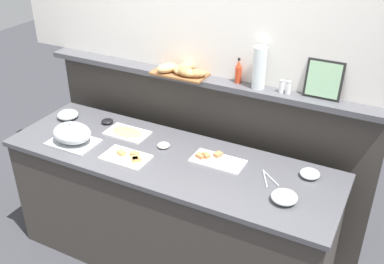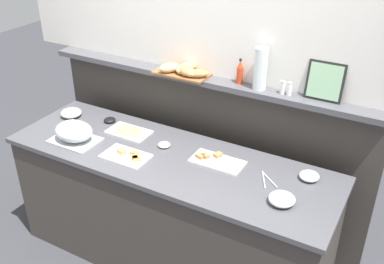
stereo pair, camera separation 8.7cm
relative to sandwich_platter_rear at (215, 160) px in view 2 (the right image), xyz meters
name	(u,v)px [view 2 (the right image)]	position (x,y,z in m)	size (l,w,h in m)	color
ground_plane	(207,214)	(-0.30, 0.50, -0.93)	(12.00, 12.00, 0.00)	#38383D
buffet_counter	(170,210)	(-0.30, -0.10, -0.47)	(2.32, 0.74, 0.92)	#3D3833
back_ledge_unit	(205,148)	(-0.30, 0.44, -0.23)	(2.58, 0.22, 1.33)	#3D3833
sandwich_platter_rear	(215,160)	(0.00, 0.00, 0.00)	(0.35, 0.18, 0.04)	white
sandwich_platter_side	(127,156)	(-0.54, -0.24, 0.00)	(0.32, 0.20, 0.04)	white
cold_cuts_platter	(129,131)	(-0.73, 0.04, 0.00)	(0.32, 0.19, 0.02)	white
serving_cloche	(74,132)	(-0.99, -0.25, 0.06)	(0.34, 0.24, 0.17)	#B7BABF
glass_bowl_large	(309,176)	(0.60, 0.10, 0.01)	(0.12, 0.12, 0.05)	silver
glass_bowl_medium	(71,113)	(-1.28, 0.03, 0.02)	(0.16, 0.16, 0.06)	silver
glass_bowl_small	(282,199)	(0.53, -0.21, 0.02)	(0.16, 0.16, 0.06)	silver
condiment_bowl_red	(164,145)	(-0.40, -0.01, 0.01)	(0.09, 0.09, 0.03)	silver
condiment_bowl_dark	(110,120)	(-0.96, 0.10, 0.01)	(0.09, 0.09, 0.03)	black
serving_tongs	(266,179)	(0.37, -0.04, 0.00)	(0.15, 0.17, 0.01)	#B7BABF
hot_sauce_bottle	(240,73)	(-0.02, 0.39, 0.48)	(0.04, 0.04, 0.18)	red
salt_shaker	(283,88)	(0.29, 0.37, 0.45)	(0.03, 0.03, 0.09)	white
pepper_shaker	(289,89)	(0.34, 0.37, 0.45)	(0.03, 0.03, 0.09)	white
bread_basket	(184,70)	(-0.43, 0.33, 0.44)	(0.43, 0.29, 0.08)	brown
framed_picture	(325,81)	(0.54, 0.40, 0.53)	(0.23, 0.06, 0.25)	black
water_carafe	(261,69)	(0.13, 0.37, 0.54)	(0.09, 0.09, 0.28)	silver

